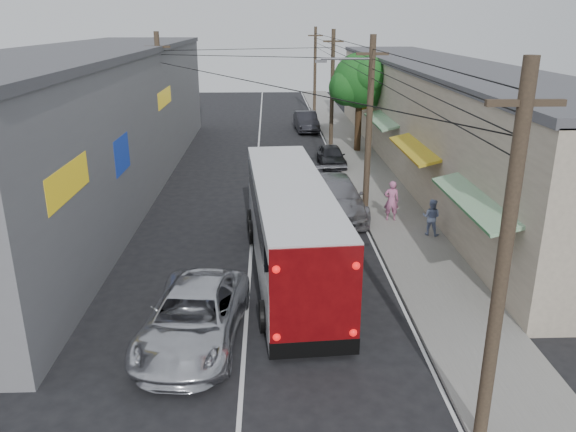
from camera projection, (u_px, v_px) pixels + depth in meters
name	position (u px, v px, depth m)	size (l,w,h in m)	color
ground	(241.00, 388.00, 13.81)	(120.00, 120.00, 0.00)	black
sidewalk	(367.00, 173.00, 32.87)	(3.00, 80.00, 0.12)	slate
building_right	(438.00, 115.00, 33.88)	(7.09, 40.00, 6.25)	#C2B39A
building_left	(92.00, 119.00, 29.30)	(7.20, 36.00, 7.25)	slate
utility_poles	(310.00, 103.00, 31.72)	(11.80, 45.28, 8.00)	#473828
street_tree	(361.00, 82.00, 37.03)	(4.40, 4.00, 6.60)	#3F2B19
coach_bus	(290.00, 225.00, 19.73)	(3.36, 11.74, 3.34)	silver
jeepney	(194.00, 317.00, 15.54)	(2.54, 5.51, 1.53)	silver
parked_suv	(336.00, 197.00, 25.92)	(2.37, 5.82, 1.69)	gray
parked_car_mid	(331.00, 156.00, 34.58)	(1.52, 3.77, 1.28)	#222327
parked_car_far	(306.00, 122.00, 45.54)	(1.63, 4.68, 1.54)	black
pedestrian_near	(391.00, 201.00, 24.78)	(0.65, 0.43, 1.80)	#C46797
pedestrian_far	(431.00, 217.00, 23.09)	(0.75, 0.58, 1.54)	#8899C6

